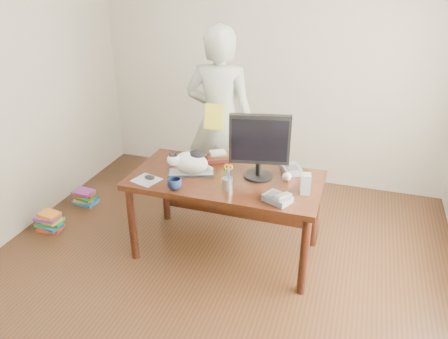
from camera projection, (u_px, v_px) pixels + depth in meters
room at (198, 136)px, 2.89m from camera, size 4.50×4.50×4.50m
desk at (229, 189)px, 3.80m from camera, size 1.60×0.80×0.75m
keyboard at (191, 173)px, 3.73m from camera, size 0.42×0.28×0.02m
cat at (189, 162)px, 3.68m from camera, size 0.38×0.28×0.22m
monitor at (260, 143)px, 3.53m from camera, size 0.50×0.29×0.56m
pen_cup at (227, 182)px, 3.46m from camera, size 0.09×0.09×0.22m
mousepad at (147, 180)px, 3.63m from camera, size 0.25×0.23×0.00m
mouse at (150, 177)px, 3.63m from camera, size 0.11×0.08×0.04m
coffee_mug at (175, 184)px, 3.47m from camera, size 0.16×0.16×0.09m
phone at (278, 198)px, 3.30m from camera, size 0.24×0.22×0.09m
speaker at (306, 184)px, 3.39m from camera, size 0.09×0.09×0.17m
baseball at (287, 177)px, 3.60m from camera, size 0.08×0.08×0.08m
book_stack at (219, 156)px, 3.98m from camera, size 0.26×0.24×0.08m
calculator at (291, 169)px, 3.75m from camera, size 0.22×0.24×0.06m
person at (220, 121)px, 4.35m from camera, size 0.71×0.48×1.89m
held_book at (214, 117)px, 4.16m from camera, size 0.18×0.11×0.25m
book_pile_a at (50, 221)px, 4.28m from camera, size 0.27×0.22×0.18m
book_pile_b at (85, 197)px, 4.74m from camera, size 0.26×0.20×0.15m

